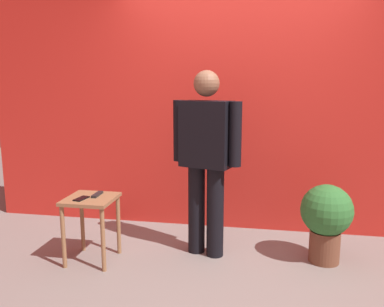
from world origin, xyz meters
TOP-DOWN VIEW (x-y plane):
  - ground_plane at (0.00, 0.00)m, footprint 12.00×12.00m
  - back_wall_red at (0.00, 1.34)m, footprint 5.52×0.12m
  - standing_person at (-0.24, 0.59)m, footprint 0.65×0.34m
  - side_table at (-1.19, 0.27)m, footprint 0.41×0.41m
  - cell_phone at (-1.24, 0.21)m, footprint 0.10×0.15m
  - tv_remote at (-1.15, 0.33)m, footprint 0.05×0.17m
  - potted_plant at (0.80, 0.60)m, footprint 0.44×0.44m

SIDE VIEW (x-z plane):
  - ground_plane at x=0.00m, z-range 0.00..0.00m
  - potted_plant at x=0.80m, z-range 0.06..0.75m
  - side_table at x=-1.19m, z-range 0.17..0.74m
  - cell_phone at x=-1.24m, z-range 0.57..0.58m
  - tv_remote at x=-1.15m, z-range 0.57..0.59m
  - standing_person at x=-0.24m, z-range 0.10..1.74m
  - back_wall_red at x=0.00m, z-range 0.00..2.78m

